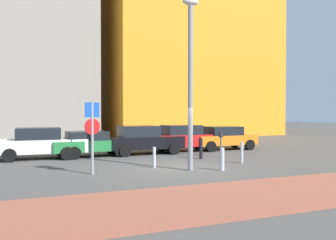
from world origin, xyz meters
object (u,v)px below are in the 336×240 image
Objects in this scene: traffic_bollard_far at (222,159)px; traffic_bollard_near at (201,149)px; parked_car_black at (143,139)px; street_lamp at (190,69)px; traffic_bollard_mid at (242,153)px; parked_car_orange at (223,137)px; parked_car_red at (185,138)px; traffic_bollard_edge at (154,157)px; parking_sign_post at (92,129)px; parked_car_white at (41,143)px; parking_meter at (221,141)px; parked_car_green at (90,143)px.

traffic_bollard_near is at bearing 75.82° from traffic_bollard_far.
parked_car_black reaches higher than traffic_bollard_near.
traffic_bollard_mid is (3.07, 0.95, -3.56)m from street_lamp.
street_lamp is at bearing -129.98° from parked_car_orange.
parked_car_orange is at bearing 3.60° from parked_car_black.
traffic_bollard_edge is (-3.91, -5.34, -0.38)m from parked_car_red.
parked_car_black is 3.98× the size of traffic_bollard_near.
parked_car_white is at bearing 105.70° from parking_sign_post.
parking_sign_post is (-3.82, -5.52, 0.89)m from parked_car_black.
parked_car_black is at bearing 120.53° from traffic_bollard_mid.
parking_sign_post is at bearing 167.63° from traffic_bollard_far.
parked_car_white reaches higher than parking_meter.
parking_sign_post is (1.55, -5.50, 0.91)m from parked_car_white.
parked_car_orange reaches higher than traffic_bollard_mid.
parked_car_black is at bearing 55.34° from parking_sign_post.
parked_car_white is at bearing 161.85° from parking_meter.
traffic_bollard_edge is (2.68, 0.61, -1.27)m from parking_sign_post.
street_lamp is (-2.81, -6.52, 3.23)m from parked_car_red.
traffic_bollard_mid is (3.03, -5.14, -0.32)m from parked_car_black.
traffic_bollard_near is at bearing -134.33° from parked_car_orange.
parking_sign_post is at bearing -137.95° from parked_car_red.
parked_car_black is at bearing 123.07° from traffic_bollard_near.
street_lamp is at bearing -124.25° from traffic_bollard_near.
parked_car_red is at bearing 66.71° from street_lamp.
street_lamp reaches higher than parked_car_green.
traffic_bollard_far is at bearing -103.20° from parked_car_red.
traffic_bollard_far is (-1.91, -1.46, -0.03)m from traffic_bollard_mid.
parked_car_green reaches higher than traffic_bollard_near.
parked_car_orange reaches higher than traffic_bollard_far.
street_lamp reaches higher than traffic_bollard_far.
street_lamp is at bearing -90.30° from parked_car_black.
parked_car_black is 6.71m from traffic_bollard_far.
parked_car_black reaches higher than parked_car_orange.
parking_meter is 1.27× the size of traffic_bollard_near.
traffic_bollard_mid is at bearing -87.33° from parked_car_red.
traffic_bollard_edge is (1.84, -4.85, -0.28)m from parked_car_green.
parking_meter reaches higher than traffic_bollard_near.
parked_car_red is 0.61× the size of street_lamp.
parked_car_black is at bearing 0.25° from parked_car_white.
traffic_bollard_edge is (-2.26, 1.69, -0.02)m from traffic_bollard_far.
parked_car_green is at bearing -177.23° from parked_car_orange.
parked_car_orange is 8.36m from traffic_bollard_edge.
street_lamp is at bearing -46.75° from traffic_bollard_edge.
street_lamp is at bearing -162.82° from traffic_bollard_mid.
traffic_bollard_near is (4.99, -3.02, -0.19)m from parked_car_green.
parked_car_green is 4.00× the size of traffic_bollard_near.
parked_car_black is 0.99× the size of parked_car_red.
parked_car_orange is (10.72, 0.36, -0.04)m from parked_car_white.
parking_meter is 1.51× the size of traffic_bollard_edge.
traffic_bollard_edge is at bearing -49.19° from parked_car_white.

